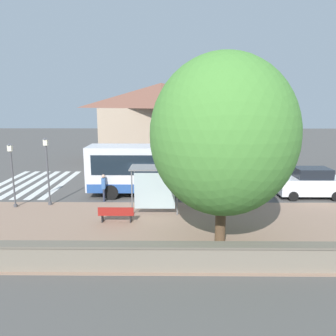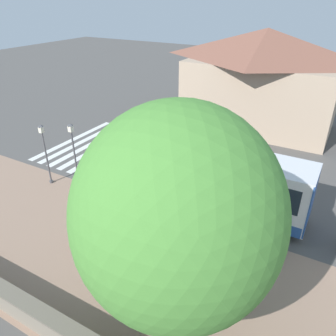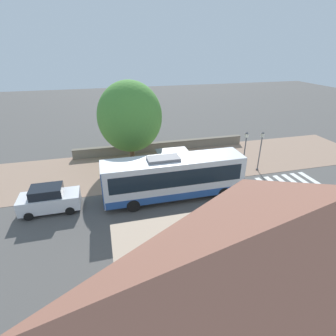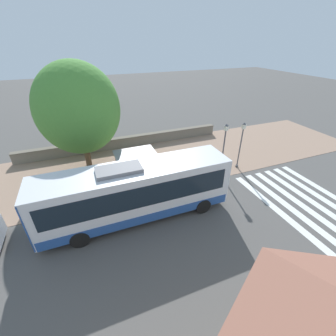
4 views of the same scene
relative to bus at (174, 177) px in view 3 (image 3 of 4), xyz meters
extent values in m
plane|color=#514F4C|center=(-1.84, 1.50, -1.88)|extent=(120.00, 120.00, 0.00)
cube|color=#937560|center=(-6.34, 1.50, -1.87)|extent=(9.00, 44.00, 0.02)
cube|color=silver|center=(3.16, 8.53, -1.88)|extent=(9.00, 0.50, 0.01)
cube|color=silver|center=(3.16, 9.48, -1.88)|extent=(9.00, 0.50, 0.01)
cube|color=silver|center=(3.16, 10.43, -1.88)|extent=(9.00, 0.50, 0.01)
cube|color=silver|center=(3.16, 11.38, -1.88)|extent=(9.00, 0.50, 0.01)
cube|color=silver|center=(3.16, 12.33, -1.88)|extent=(9.00, 0.50, 0.01)
cube|color=slate|center=(-10.39, 1.50, -1.39)|extent=(0.50, 20.00, 0.98)
cube|color=#685F52|center=(-10.39, 1.50, -0.87)|extent=(0.60, 20.00, 0.08)
cube|color=tan|center=(13.67, 1.00, 0.98)|extent=(7.11, 12.30, 5.73)
cube|color=silver|center=(0.00, 0.02, 0.05)|extent=(2.49, 11.13, 2.97)
cube|color=black|center=(0.00, 0.02, 0.44)|extent=(2.53, 10.24, 1.31)
cube|color=#264C93|center=(0.00, 0.02, -1.14)|extent=(2.53, 10.91, 0.59)
cube|color=#264C93|center=(0.00, -5.52, 0.05)|extent=(2.53, 0.06, 2.85)
cube|color=black|center=(0.00, 5.54, 1.24)|extent=(1.86, 0.08, 0.42)
cube|color=slate|center=(0.00, -0.82, 1.65)|extent=(1.24, 2.45, 0.22)
cylinder|color=black|center=(-1.16, 3.91, -1.38)|extent=(0.30, 1.00, 1.00)
cylinder|color=black|center=(1.16, 3.91, -1.38)|extent=(0.30, 1.00, 1.00)
cylinder|color=black|center=(-1.16, -3.43, -1.38)|extent=(0.30, 1.00, 1.00)
cylinder|color=black|center=(1.16, -3.43, -1.38)|extent=(0.30, 1.00, 1.00)
cylinder|color=slate|center=(-2.79, -0.41, -0.59)|extent=(0.08, 0.08, 2.59)
cylinder|color=slate|center=(-2.79, 2.14, -0.59)|extent=(0.08, 0.08, 2.59)
cylinder|color=slate|center=(-4.20, -0.41, -0.59)|extent=(0.08, 0.08, 2.59)
cylinder|color=slate|center=(-4.20, 2.14, -0.59)|extent=(0.08, 0.08, 2.59)
cube|color=slate|center=(-3.49, 0.87, 0.74)|extent=(1.71, 2.85, 0.08)
cube|color=silver|center=(-4.18, 0.87, -0.46)|extent=(0.03, 2.30, 2.07)
cylinder|color=#2D3347|center=(-1.64, 4.28, -1.46)|extent=(0.12, 0.12, 0.85)
cylinder|color=#2D3347|center=(-1.48, 4.28, -1.46)|extent=(0.12, 0.12, 0.85)
cube|color=#38609E|center=(-1.56, 4.28, -0.68)|extent=(0.34, 0.22, 0.69)
sphere|color=tan|center=(-1.56, 4.28, -0.22)|extent=(0.24, 0.24, 0.24)
cube|color=maroon|center=(-5.32, 2.86, -1.43)|extent=(0.40, 1.89, 0.06)
cube|color=maroon|center=(-5.49, 2.86, -1.20)|extent=(0.04, 1.89, 0.40)
cube|color=black|center=(-5.32, 2.10, -1.66)|extent=(0.32, 0.06, 0.45)
cube|color=black|center=(-5.32, 3.62, -1.66)|extent=(0.32, 0.06, 0.45)
cylinder|color=#4C4C51|center=(-2.37, 7.51, -1.80)|extent=(0.24, 0.24, 0.16)
cylinder|color=#4C4C51|center=(-2.37, 7.51, -0.01)|extent=(0.10, 0.10, 3.76)
cube|color=silver|center=(-2.37, 7.51, 2.05)|extent=(0.24, 0.24, 0.35)
pyramid|color=#4C4C51|center=(-2.37, 7.51, 2.29)|extent=(0.28, 0.28, 0.14)
cylinder|color=#4C4C51|center=(-2.83, 9.47, -1.80)|extent=(0.24, 0.24, 0.16)
cylinder|color=#4C4C51|center=(-2.83, 9.47, -0.15)|extent=(0.10, 0.10, 3.47)
cube|color=silver|center=(-2.83, 9.47, 1.76)|extent=(0.24, 0.24, 0.35)
pyramid|color=#4C4C51|center=(-2.83, 9.47, 2.01)|extent=(0.28, 0.28, 0.14)
cylinder|color=brown|center=(-7.83, -2.30, -0.29)|extent=(0.48, 0.48, 3.18)
ellipsoid|color=#4C8C38|center=(-7.83, -2.30, 3.04)|extent=(6.34, 6.34, 6.98)
cube|color=silver|center=(-0.49, -9.39, -1.07)|extent=(1.88, 4.27, 1.08)
cube|color=black|center=(-0.49, -9.50, -0.20)|extent=(1.60, 2.22, 0.67)
cylinder|color=black|center=(-1.38, -8.00, -1.56)|extent=(0.22, 0.64, 0.64)
cylinder|color=black|center=(0.40, -8.00, -1.56)|extent=(0.22, 0.64, 0.64)
cylinder|color=black|center=(-1.38, -10.78, -1.56)|extent=(0.22, 0.64, 0.64)
cylinder|color=black|center=(0.40, -10.78, -1.56)|extent=(0.22, 0.64, 0.64)
camera|label=1|loc=(-21.92, -0.05, 4.44)|focal=35.00mm
camera|label=2|loc=(-14.85, -5.93, 8.90)|focal=35.00mm
camera|label=3|loc=(17.71, -5.05, 9.50)|focal=28.00mm
camera|label=4|loc=(10.57, -2.13, 7.80)|focal=24.00mm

